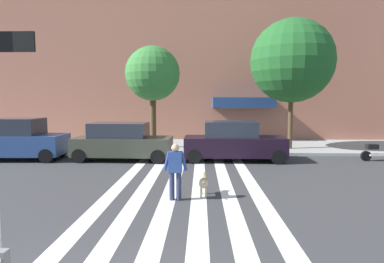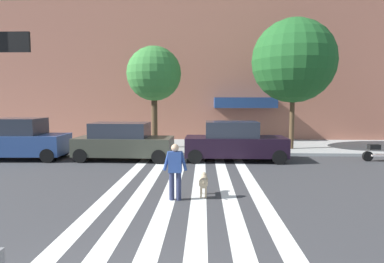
{
  "view_description": "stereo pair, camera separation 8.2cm",
  "coord_description": "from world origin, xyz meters",
  "px_view_note": "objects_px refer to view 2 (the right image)",
  "views": [
    {
      "loc": [
        1.43,
        -3.58,
        2.86
      ],
      "look_at": [
        1.16,
        6.22,
        1.94
      ],
      "focal_mm": 30.25,
      "sensor_mm": 36.0,
      "label": 1
    },
    {
      "loc": [
        1.52,
        -3.58,
        2.86
      ],
      "look_at": [
        1.16,
        6.22,
        1.94
      ],
      "focal_mm": 30.25,
      "sensor_mm": 36.0,
      "label": 2
    }
  ],
  "objects_px": {
    "parked_car_near_curb": "(21,140)",
    "dog_on_leash": "(204,181)",
    "parked_scooter": "(380,151)",
    "street_tree_middle": "(294,61)",
    "parked_car_third_in_line": "(234,142)",
    "parked_car_behind_first": "(123,142)",
    "street_tree_nearest": "(154,74)",
    "pedestrian_dog_walker": "(175,169)"
  },
  "relations": [
    {
      "from": "parked_scooter",
      "to": "parked_car_behind_first",
      "type": "bearing_deg",
      "value": -179.49
    },
    {
      "from": "parked_car_near_curb",
      "to": "pedestrian_dog_walker",
      "type": "distance_m",
      "value": 10.29
    },
    {
      "from": "parked_car_third_in_line",
      "to": "dog_on_leash",
      "type": "height_order",
      "value": "parked_car_third_in_line"
    },
    {
      "from": "parked_car_behind_first",
      "to": "parked_scooter",
      "type": "relative_size",
      "value": 2.88
    },
    {
      "from": "parked_car_third_in_line",
      "to": "dog_on_leash",
      "type": "xyz_separation_m",
      "value": [
        -1.47,
        -5.83,
        -0.46
      ]
    },
    {
      "from": "parked_car_third_in_line",
      "to": "pedestrian_dog_walker",
      "type": "relative_size",
      "value": 2.92
    },
    {
      "from": "parked_car_third_in_line",
      "to": "dog_on_leash",
      "type": "relative_size",
      "value": 4.67
    },
    {
      "from": "parked_car_near_curb",
      "to": "dog_on_leash",
      "type": "distance_m",
      "value": 10.7
    },
    {
      "from": "parked_car_near_curb",
      "to": "dog_on_leash",
      "type": "height_order",
      "value": "parked_car_near_curb"
    },
    {
      "from": "parked_car_behind_first",
      "to": "pedestrian_dog_walker",
      "type": "distance_m",
      "value": 7.02
    },
    {
      "from": "dog_on_leash",
      "to": "parked_scooter",
      "type": "bearing_deg",
      "value": 35.28
    },
    {
      "from": "parked_car_near_curb",
      "to": "parked_car_behind_first",
      "type": "xyz_separation_m",
      "value": [
        5.05,
        0.0,
        -0.07
      ]
    },
    {
      "from": "parked_car_third_in_line",
      "to": "street_tree_middle",
      "type": "xyz_separation_m",
      "value": [
        3.54,
        3.11,
        4.19
      ]
    },
    {
      "from": "parked_scooter",
      "to": "street_tree_nearest",
      "type": "distance_m",
      "value": 12.31
    },
    {
      "from": "street_tree_middle",
      "to": "pedestrian_dog_walker",
      "type": "bearing_deg",
      "value": -121.77
    },
    {
      "from": "street_tree_middle",
      "to": "dog_on_leash",
      "type": "xyz_separation_m",
      "value": [
        -5.01,
        -8.94,
        -4.65
      ]
    },
    {
      "from": "parked_car_third_in_line",
      "to": "pedestrian_dog_walker",
      "type": "height_order",
      "value": "parked_car_third_in_line"
    },
    {
      "from": "pedestrian_dog_walker",
      "to": "street_tree_nearest",
      "type": "bearing_deg",
      "value": 102.09
    },
    {
      "from": "parked_car_near_curb",
      "to": "street_tree_nearest",
      "type": "xyz_separation_m",
      "value": [
        6.1,
        3.21,
        3.43
      ]
    },
    {
      "from": "parked_scooter",
      "to": "pedestrian_dog_walker",
      "type": "distance_m",
      "value": 11.24
    },
    {
      "from": "parked_car_behind_first",
      "to": "dog_on_leash",
      "type": "xyz_separation_m",
      "value": [
        3.9,
        -5.83,
        -0.45
      ]
    },
    {
      "from": "street_tree_nearest",
      "to": "pedestrian_dog_walker",
      "type": "bearing_deg",
      "value": -77.91
    },
    {
      "from": "street_tree_middle",
      "to": "parked_car_near_curb",
      "type": "bearing_deg",
      "value": -167.45
    },
    {
      "from": "parked_car_third_in_line",
      "to": "pedestrian_dog_walker",
      "type": "bearing_deg",
      "value": -109.95
    },
    {
      "from": "parked_car_near_curb",
      "to": "parked_car_third_in_line",
      "type": "bearing_deg",
      "value": 0.01
    },
    {
      "from": "parked_car_behind_first",
      "to": "pedestrian_dog_walker",
      "type": "xyz_separation_m",
      "value": [
        3.09,
        -6.31,
        0.04
      ]
    },
    {
      "from": "street_tree_middle",
      "to": "pedestrian_dog_walker",
      "type": "relative_size",
      "value": 4.44
    },
    {
      "from": "street_tree_nearest",
      "to": "dog_on_leash",
      "type": "height_order",
      "value": "street_tree_nearest"
    },
    {
      "from": "dog_on_leash",
      "to": "parked_car_near_curb",
      "type": "bearing_deg",
      "value": 146.93
    },
    {
      "from": "parked_scooter",
      "to": "dog_on_leash",
      "type": "bearing_deg",
      "value": -144.72
    },
    {
      "from": "parked_car_near_curb",
      "to": "street_tree_middle",
      "type": "relative_size",
      "value": 0.59
    },
    {
      "from": "parked_car_near_curb",
      "to": "street_tree_nearest",
      "type": "relative_size",
      "value": 0.73
    },
    {
      "from": "parked_car_behind_first",
      "to": "parked_car_third_in_line",
      "type": "distance_m",
      "value": 5.38
    },
    {
      "from": "parked_car_near_curb",
      "to": "pedestrian_dog_walker",
      "type": "xyz_separation_m",
      "value": [
        8.14,
        -6.31,
        -0.04
      ]
    },
    {
      "from": "pedestrian_dog_walker",
      "to": "parked_car_near_curb",
      "type": "bearing_deg",
      "value": 142.22
    },
    {
      "from": "street_tree_middle",
      "to": "parked_car_third_in_line",
      "type": "bearing_deg",
      "value": -138.72
    },
    {
      "from": "parked_car_near_curb",
      "to": "parked_car_third_in_line",
      "type": "xyz_separation_m",
      "value": [
        10.43,
        0.0,
        -0.06
      ]
    },
    {
      "from": "parked_scooter",
      "to": "street_tree_middle",
      "type": "xyz_separation_m",
      "value": [
        -3.39,
        3.0,
        4.61
      ]
    },
    {
      "from": "street_tree_nearest",
      "to": "pedestrian_dog_walker",
      "type": "xyz_separation_m",
      "value": [
        2.04,
        -9.52,
        -3.47
      ]
    },
    {
      "from": "parked_scooter",
      "to": "dog_on_leash",
      "type": "relative_size",
      "value": 1.6
    },
    {
      "from": "parked_car_third_in_line",
      "to": "parked_scooter",
      "type": "bearing_deg",
      "value": 0.93
    },
    {
      "from": "parked_car_behind_first",
      "to": "parked_scooter",
      "type": "xyz_separation_m",
      "value": [
        12.31,
        0.11,
        -0.41
      ]
    }
  ]
}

